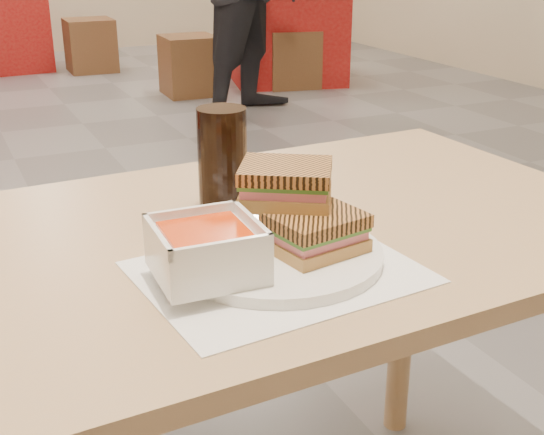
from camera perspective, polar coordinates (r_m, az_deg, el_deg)
name	(u,v)px	position (r m, az deg, el deg)	size (l,w,h in m)	color
main_table	(248,298)	(1.12, -1.88, -6.33)	(1.23, 0.75, 0.75)	#A2825D
tray_liner	(279,272)	(0.94, 0.51, -4.31)	(0.37, 0.30, 0.00)	white
plate	(277,254)	(0.97, 0.38, -2.91)	(0.28, 0.28, 0.02)	white
soup_bowl	(207,252)	(0.89, -5.16, -2.70)	(0.13, 0.13, 0.07)	white
panini_lower	(316,232)	(0.96, 3.45, -1.13)	(0.13, 0.12, 0.05)	#B88845
panini_upper	(286,184)	(0.98, 1.08, 2.68)	(0.16, 0.15, 0.05)	#B88845
cola_glass	(223,160)	(1.13, -3.90, 4.50)	(0.08, 0.08, 0.16)	black
bg_table_1	(285,33)	(6.09, 1.04, 14.24)	(1.05, 1.05, 0.76)	#960B0D
bg_chair_1l	(190,65)	(5.59, -6.48, 11.78)	(0.40, 0.40, 0.44)	brown
bg_chair_1r	(291,58)	(5.86, 1.52, 12.40)	(0.46, 0.46, 0.44)	brown
bg_chair_2r	(90,45)	(6.71, -14.06, 12.98)	(0.41, 0.41, 0.45)	brown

